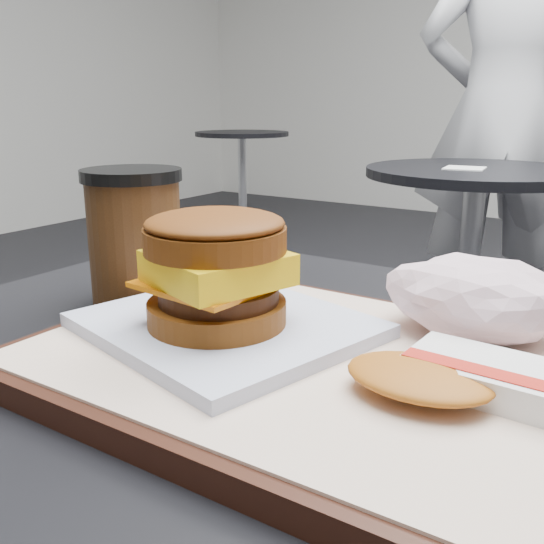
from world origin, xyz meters
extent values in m
cube|color=black|center=(0.00, 0.00, 0.75)|extent=(0.80, 0.60, 0.04)
cube|color=black|center=(-0.02, 0.00, 0.78)|extent=(0.38, 0.28, 0.02)
cube|color=silver|center=(-0.02, 0.00, 0.79)|extent=(0.36, 0.26, 0.00)
cube|color=white|center=(-0.09, -0.01, 0.80)|extent=(0.23, 0.21, 0.01)
cylinder|color=brown|center=(-0.09, -0.02, 0.81)|extent=(0.12, 0.12, 0.02)
cylinder|color=#321507|center=(-0.09, -0.02, 0.82)|extent=(0.10, 0.10, 0.01)
cube|color=#D16807|center=(-0.09, -0.01, 0.83)|extent=(0.10, 0.10, 0.00)
cube|color=yellow|center=(-0.09, -0.02, 0.84)|extent=(0.10, 0.10, 0.02)
cylinder|color=#6A360F|center=(-0.09, -0.02, 0.86)|extent=(0.12, 0.12, 0.02)
ellipsoid|color=brown|center=(-0.09, -0.02, 0.87)|extent=(0.12, 0.12, 0.02)
cube|color=white|center=(0.10, 0.00, 0.80)|extent=(0.09, 0.06, 0.02)
cube|color=red|center=(0.10, -0.01, 0.81)|extent=(0.09, 0.02, 0.00)
ellipsoid|color=#C6711F|center=(0.07, -0.03, 0.80)|extent=(0.09, 0.06, 0.01)
cylinder|color=#3D210E|center=(-0.24, 0.06, 0.83)|extent=(0.09, 0.09, 0.12)
cylinder|color=black|center=(-0.24, 0.06, 0.89)|extent=(0.09, 0.09, 0.01)
cylinder|color=black|center=(-0.35, 1.65, 0.01)|extent=(0.44, 0.44, 0.02)
cylinder|color=#A5A5AA|center=(-0.35, 1.65, 0.37)|extent=(0.07, 0.07, 0.70)
cylinder|color=black|center=(-0.35, 1.65, 0.73)|extent=(0.70, 0.70, 0.03)
cube|color=white|center=(-0.38, 1.60, 0.75)|extent=(0.13, 0.13, 0.00)
imported|color=silver|center=(-0.42, 2.22, 0.91)|extent=(0.78, 0.65, 1.82)
cylinder|color=black|center=(-2.40, 3.20, 0.01)|extent=(0.40, 0.40, 0.02)
cylinder|color=#A5A5AA|center=(-2.40, 3.20, 0.37)|extent=(0.06, 0.06, 0.70)
cylinder|color=black|center=(-2.40, 3.20, 0.73)|extent=(0.66, 0.66, 0.03)
camera|label=1|loc=(0.17, -0.34, 0.95)|focal=40.00mm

